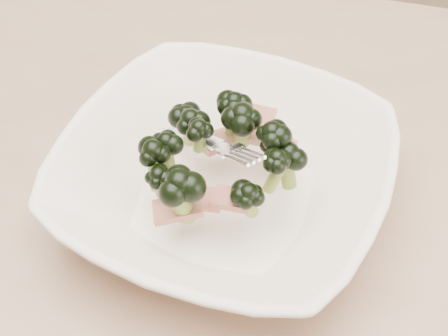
{
  "coord_description": "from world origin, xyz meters",
  "views": [
    {
      "loc": [
        0.19,
        -0.37,
        1.22
      ],
      "look_at": [
        0.09,
        -0.0,
        0.8
      ],
      "focal_mm": 50.0,
      "sensor_mm": 36.0,
      "label": 1
    }
  ],
  "objects": [
    {
      "name": "dining_table",
      "position": [
        0.0,
        0.0,
        0.65
      ],
      "size": [
        1.2,
        0.8,
        0.75
      ],
      "color": "tan",
      "rests_on": "ground"
    },
    {
      "name": "broccoli_dish",
      "position": [
        0.09,
        -0.0,
        0.79
      ],
      "size": [
        0.34,
        0.34,
        0.11
      ],
      "color": "white",
      "rests_on": "dining_table"
    }
  ]
}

